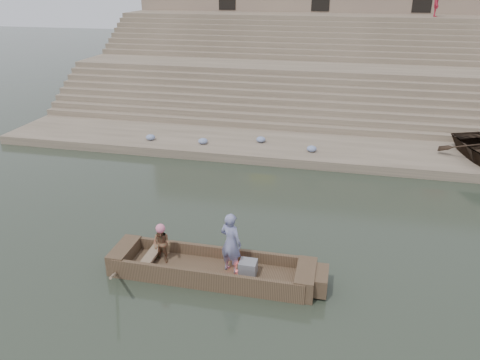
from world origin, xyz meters
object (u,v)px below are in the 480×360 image
(main_rowboat, at_px, (211,273))
(television, at_px, (248,268))
(standing_man, at_px, (231,243))
(pedestrian, at_px, (437,3))
(rowing_man, at_px, (162,244))

(main_rowboat, xyz_separation_m, television, (1.01, 0.00, 0.31))
(standing_man, relative_size, pedestrian, 1.02)
(main_rowboat, distance_m, pedestrian, 26.13)
(television, relative_size, pedestrian, 0.27)
(standing_man, distance_m, pedestrian, 25.69)
(rowing_man, distance_m, television, 2.47)
(pedestrian, bearing_deg, standing_man, 171.18)
(standing_man, relative_size, television, 3.75)
(standing_man, bearing_deg, television, -167.35)
(pedestrian, bearing_deg, rowing_man, 167.02)
(rowing_man, bearing_deg, main_rowboat, 7.29)
(main_rowboat, height_order, rowing_man, rowing_man)
(main_rowboat, distance_m, standing_man, 1.11)
(television, xyz_separation_m, pedestrian, (7.39, 24.02, 5.63))
(standing_man, height_order, pedestrian, pedestrian)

